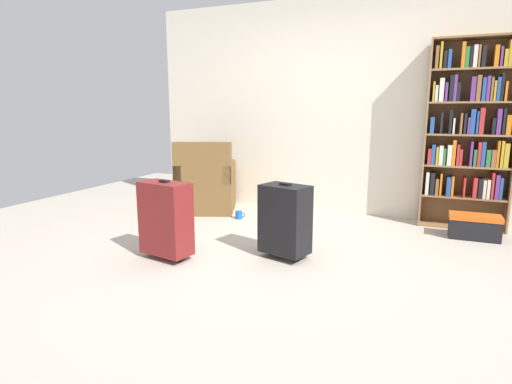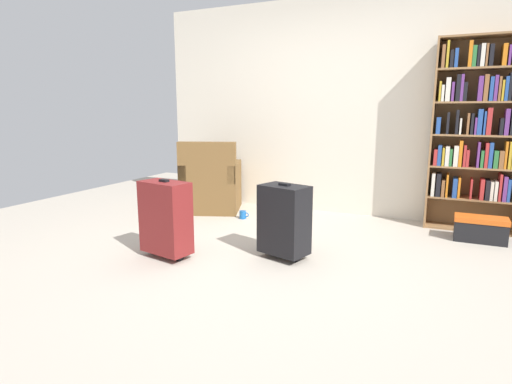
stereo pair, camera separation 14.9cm
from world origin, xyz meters
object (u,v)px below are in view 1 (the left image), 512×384
at_px(bookshelf, 469,129).
at_px(mug, 239,215).
at_px(suitcase_black, 285,219).
at_px(storage_box, 474,226).
at_px(armchair, 206,187).
at_px(suitcase_dark_red, 166,218).

distance_m(bookshelf, mug, 2.69).
height_order(bookshelf, suitcase_black, bookshelf).
relative_size(bookshelf, suitcase_black, 3.02).
bearing_deg(storage_box, bookshelf, 102.81).
relative_size(armchair, mug, 7.53).
bearing_deg(bookshelf, suitcase_black, -131.48).
distance_m(storage_box, suitcase_black, 2.03).
bearing_deg(mug, armchair, 159.71).
distance_m(armchair, mug, 0.65).
xyz_separation_m(bookshelf, suitcase_dark_red, (-2.43, -2.09, -0.71)).
height_order(bookshelf, suitcase_dark_red, bookshelf).
distance_m(bookshelf, suitcase_black, 2.36).
relative_size(armchair, storage_box, 1.89).
xyz_separation_m(suitcase_dark_red, suitcase_black, (0.94, 0.41, -0.01)).
distance_m(mug, suitcase_dark_red, 1.50).
height_order(mug, suitcase_black, suitcase_black).
distance_m(armchair, suitcase_black, 1.95).
relative_size(bookshelf, storage_box, 4.20).
relative_size(armchair, suitcase_black, 1.36).
relative_size(bookshelf, suitcase_dark_red, 2.90).
distance_m(bookshelf, armchair, 3.09).
bearing_deg(storage_box, suitcase_black, -141.68).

